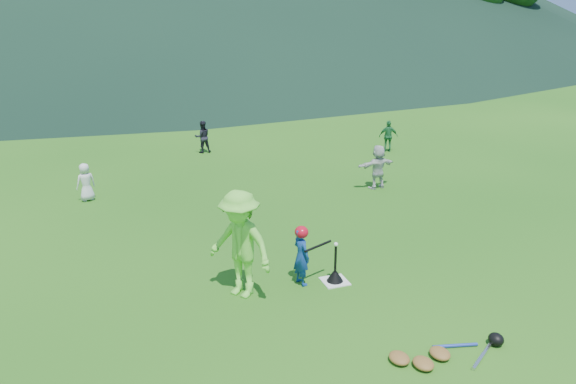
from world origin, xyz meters
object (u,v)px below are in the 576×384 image
at_px(home_plate, 335,281).
at_px(fielder_a, 86,182).
at_px(batting_tee, 335,275).
at_px(batter_child, 301,256).
at_px(equipment_pile, 441,354).
at_px(adult_coach, 240,244).
at_px(fielder_c, 388,136).
at_px(fielder_b, 203,137).
at_px(fielder_d, 378,167).

relative_size(home_plate, fielder_a, 0.47).
bearing_deg(home_plate, batting_tee, 0.00).
relative_size(batter_child, equipment_pile, 0.60).
distance_m(adult_coach, fielder_c, 10.41).
bearing_deg(batting_tee, fielder_a, 124.09).
bearing_deg(batting_tee, fielder_c, 55.02).
distance_m(fielder_a, fielder_c, 9.66).
bearing_deg(fielder_b, fielder_a, 43.40).
relative_size(fielder_a, fielder_d, 0.81).
bearing_deg(batting_tee, fielder_d, 53.94).
height_order(adult_coach, fielder_b, adult_coach).
relative_size(adult_coach, fielder_a, 1.96).
bearing_deg(adult_coach, fielder_b, 134.57).
relative_size(batter_child, batting_tee, 1.59).
height_order(adult_coach, fielder_d, adult_coach).
xyz_separation_m(home_plate, adult_coach, (-1.70, 0.13, 0.93)).
bearing_deg(equipment_pile, fielder_c, 64.44).
bearing_deg(fielder_b, home_plate, 91.55).
bearing_deg(adult_coach, fielder_c, 99.18).
xyz_separation_m(home_plate, fielder_c, (5.41, 7.73, 0.51)).
distance_m(fielder_c, batting_tee, 9.44).
height_order(batter_child, equipment_pile, batter_child).
relative_size(fielder_a, fielder_c, 0.93).
xyz_separation_m(home_plate, batting_tee, (0.00, 0.00, 0.12)).
distance_m(fielder_d, batting_tee, 5.53).
bearing_deg(fielder_d, fielder_a, -19.83).
bearing_deg(home_plate, fielder_c, 55.02).
relative_size(fielder_a, fielder_b, 0.91).
distance_m(home_plate, fielder_b, 9.70).
relative_size(batter_child, fielder_c, 1.04).
xyz_separation_m(batter_child, fielder_c, (6.00, 7.58, -0.02)).
height_order(home_plate, equipment_pile, equipment_pile).
bearing_deg(equipment_pile, fielder_d, 68.53).
relative_size(adult_coach, fielder_b, 1.78).
relative_size(home_plate, batting_tee, 0.66).
bearing_deg(batter_child, adult_coach, 78.00).
height_order(fielder_d, batting_tee, fielder_d).
bearing_deg(adult_coach, home_plate, 47.86).
bearing_deg(adult_coach, batting_tee, 47.86).
xyz_separation_m(batter_child, adult_coach, (-1.11, -0.02, 0.40)).
distance_m(home_plate, batter_child, 0.81).
distance_m(batter_child, batting_tee, 0.74).
bearing_deg(batter_child, batting_tee, -117.32).
bearing_deg(batting_tee, equipment_pile, -79.42).
bearing_deg(adult_coach, equipment_pile, 1.18).
bearing_deg(fielder_a, fielder_b, -156.26).
bearing_deg(fielder_b, equipment_pile, 93.28).
bearing_deg(home_plate, fielder_d, 53.94).
relative_size(fielder_a, equipment_pile, 0.54).
distance_m(fielder_a, fielder_b, 5.17).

